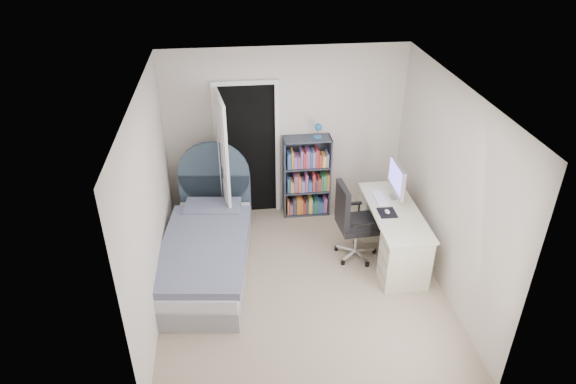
{
  "coord_description": "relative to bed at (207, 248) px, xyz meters",
  "views": [
    {
      "loc": [
        -0.75,
        -4.92,
        4.22
      ],
      "look_at": [
        -0.13,
        0.37,
        1.12
      ],
      "focal_mm": 32.0,
      "sensor_mm": 36.0,
      "label": 1
    }
  ],
  "objects": [
    {
      "name": "bed",
      "position": [
        0.0,
        0.0,
        0.0
      ],
      "size": [
        1.26,
        2.28,
        1.34
      ],
      "color": "gray",
      "rests_on": "ground"
    },
    {
      "name": "floor_lamp",
      "position": [
        0.23,
        0.85,
        0.28
      ],
      "size": [
        0.21,
        0.21,
        1.44
      ],
      "color": "silver",
      "rests_on": "ground"
    },
    {
      "name": "door",
      "position": [
        0.39,
        1.06,
        0.73
      ],
      "size": [
        0.92,
        0.83,
        2.06
      ],
      "color": "black",
      "rests_on": "ground"
    },
    {
      "name": "room_shell",
      "position": [
        1.16,
        -0.45,
        0.95
      ],
      "size": [
        3.5,
        3.7,
        2.6
      ],
      "color": "gray",
      "rests_on": "ground"
    },
    {
      "name": "office_chair",
      "position": [
        1.87,
        0.03,
        0.29
      ],
      "size": [
        0.57,
        0.58,
        1.09
      ],
      "color": "silver",
      "rests_on": "ground"
    },
    {
      "name": "bookcase",
      "position": [
        1.47,
        1.19,
        0.27
      ],
      "size": [
        0.7,
        0.3,
        1.46
      ],
      "color": "#343A47",
      "rests_on": "ground"
    },
    {
      "name": "nightstand",
      "position": [
        0.05,
        1.16,
        0.07
      ],
      "size": [
        0.39,
        0.39,
        0.57
      ],
      "color": "tan",
      "rests_on": "ground"
    },
    {
      "name": "desk",
      "position": [
        2.41,
        -0.03,
        0.1
      ],
      "size": [
        0.6,
        1.51,
        1.23
      ],
      "color": "beige",
      "rests_on": "ground"
    }
  ]
}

